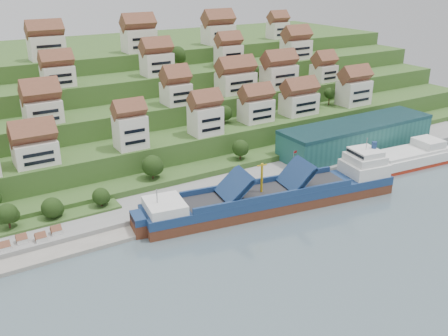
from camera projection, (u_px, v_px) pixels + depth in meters
ground at (264, 207)px, 139.32m from camera, size 300.00×300.00×0.00m
quay at (287, 172)px, 160.44m from camera, size 180.00×14.00×2.20m
pebble_beach at (40, 243)px, 120.56m from camera, size 45.00×20.00×1.00m
hillside at (126, 94)px, 217.14m from camera, size 260.00×128.00×31.00m
hillside_village at (179, 81)px, 179.80m from camera, size 155.90×61.87×28.72m
hillside_trees at (178, 119)px, 164.77m from camera, size 141.07×62.00×31.38m
warehouse at (357, 136)px, 175.20m from camera, size 60.00×15.00×10.00m
flagpole at (294, 161)px, 153.40m from camera, size 1.28×0.16×8.00m
beach_huts at (32, 241)px, 118.00m from camera, size 14.40×3.70×2.20m
cargo_ship at (280, 196)px, 139.06m from camera, size 74.42×22.32×16.25m
second_ship at (412, 157)px, 168.75m from camera, size 30.51×13.49×8.61m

